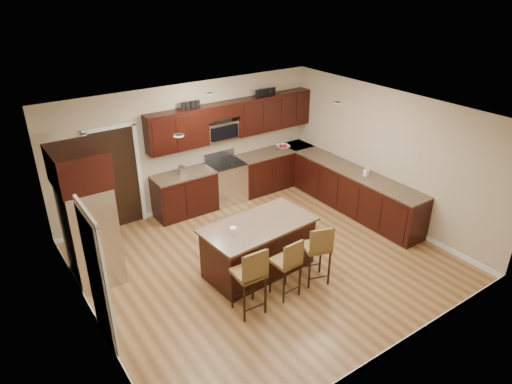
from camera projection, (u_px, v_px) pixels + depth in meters
floor at (265, 261)px, 8.22m from camera, size 6.00×6.00×0.00m
ceiling at (267, 116)px, 7.03m from camera, size 6.00×6.00×0.00m
wall_back at (190, 147)px, 9.66m from camera, size 6.00×0.00×6.00m
wall_left at (84, 251)px, 6.09m from camera, size 0.00×5.50×5.50m
wall_right at (387, 157)px, 9.16m from camera, size 0.00×5.50×5.50m
base_cabinets at (297, 185)px, 10.05m from camera, size 4.02×3.96×0.92m
upper_cabinets at (236, 118)px, 9.85m from camera, size 4.00×0.33×0.80m
range at (226, 182)px, 10.17m from camera, size 0.76×0.64×1.11m
microwave at (221, 131)px, 9.78m from camera, size 0.76×0.31×0.40m
doorway at (116, 179)px, 8.94m from camera, size 0.85×0.03×2.06m
pantry_door at (96, 282)px, 6.03m from camera, size 0.03×0.80×2.04m
letter_decor at (229, 98)px, 9.58m from camera, size 2.20×0.03×0.15m
island at (259, 249)px, 7.81m from camera, size 1.97×1.14×0.92m
stool_left at (251, 274)px, 6.68m from camera, size 0.45×0.45×1.16m
stool_mid at (288, 262)px, 7.08m from camera, size 0.41×0.41×1.04m
stool_right at (318, 248)px, 7.37m from camera, size 0.51×0.51×1.09m
refrigerator at (87, 215)px, 7.27m from camera, size 0.79×0.94×2.35m
floor_mat at (236, 220)px, 9.57m from camera, size 0.83×0.58×0.01m
fruit_bowl at (283, 147)px, 10.76m from camera, size 0.38×0.38×0.08m
soap_bottle at (366, 171)px, 9.32m from camera, size 0.09×0.09×0.20m
canister_tall at (181, 170)px, 9.38m from camera, size 0.12×0.12×0.19m
canister_short at (185, 170)px, 9.44m from camera, size 0.11×0.11×0.14m
island_jar at (233, 230)px, 7.32m from camera, size 0.10×0.10×0.10m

